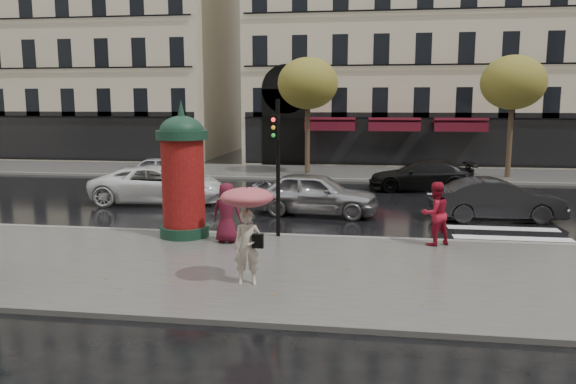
% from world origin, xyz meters
% --- Properties ---
extents(ground, '(160.00, 160.00, 0.00)m').
position_xyz_m(ground, '(0.00, 0.00, 0.00)').
color(ground, black).
rests_on(ground, ground).
extents(near_sidewalk, '(90.00, 7.00, 0.12)m').
position_xyz_m(near_sidewalk, '(0.00, -0.50, 0.06)').
color(near_sidewalk, '#474744').
rests_on(near_sidewalk, ground).
extents(far_sidewalk, '(90.00, 6.00, 0.12)m').
position_xyz_m(far_sidewalk, '(0.00, 19.00, 0.06)').
color(far_sidewalk, '#474744').
rests_on(far_sidewalk, ground).
extents(near_kerb, '(90.00, 0.25, 0.14)m').
position_xyz_m(near_kerb, '(0.00, 3.00, 0.07)').
color(near_kerb, slate).
rests_on(near_kerb, ground).
extents(far_kerb, '(90.00, 0.25, 0.14)m').
position_xyz_m(far_kerb, '(0.00, 16.00, 0.07)').
color(far_kerb, slate).
rests_on(far_kerb, ground).
extents(zebra_crossing, '(3.60, 11.75, 0.01)m').
position_xyz_m(zebra_crossing, '(6.00, 9.60, 0.01)').
color(zebra_crossing, silver).
rests_on(zebra_crossing, ground).
extents(bldg_far_corner, '(26.00, 14.00, 22.90)m').
position_xyz_m(bldg_far_corner, '(6.00, 30.00, 11.31)').
color(bldg_far_corner, '#B7A88C').
rests_on(bldg_far_corner, ground).
extents(bldg_far_left, '(24.00, 14.00, 22.90)m').
position_xyz_m(bldg_far_left, '(-22.00, 30.00, 11.31)').
color(bldg_far_left, '#B7A88C').
rests_on(bldg_far_left, ground).
extents(tree_far_left, '(3.40, 3.40, 6.64)m').
position_xyz_m(tree_far_left, '(-2.00, 18.00, 5.17)').
color(tree_far_left, '#38281C').
rests_on(tree_far_left, ground).
extents(tree_far_right, '(3.40, 3.40, 6.64)m').
position_xyz_m(tree_far_right, '(9.00, 18.00, 5.17)').
color(tree_far_right, '#38281C').
rests_on(tree_far_right, ground).
extents(woman_umbrella, '(1.19, 1.19, 2.28)m').
position_xyz_m(woman_umbrella, '(-1.12, -1.82, 1.62)').
color(woman_umbrella, '#BCAC9A').
rests_on(woman_umbrella, near_sidewalk).
extents(woman_red, '(1.12, 1.04, 1.83)m').
position_xyz_m(woman_red, '(3.44, 2.40, 1.04)').
color(woman_red, maroon).
rests_on(woman_red, near_sidewalk).
extents(man_burgundy, '(0.89, 0.61, 1.76)m').
position_xyz_m(man_burgundy, '(-2.55, 1.83, 1.00)').
color(man_burgundy, '#521021').
rests_on(man_burgundy, near_sidewalk).
extents(morris_column, '(1.54, 1.54, 4.14)m').
position_xyz_m(morris_column, '(-4.04, 2.40, 2.10)').
color(morris_column, '#133323').
rests_on(morris_column, near_sidewalk).
extents(traffic_light, '(0.30, 0.41, 4.16)m').
position_xyz_m(traffic_light, '(-1.21, 2.72, 2.64)').
color(traffic_light, black).
rests_on(traffic_light, near_sidewalk).
extents(car_silver, '(4.85, 2.34, 1.60)m').
position_xyz_m(car_silver, '(-0.45, 6.85, 0.80)').
color(car_silver, '#98979C').
rests_on(car_silver, ground).
extents(car_darkgrey, '(4.63, 1.95, 1.49)m').
position_xyz_m(car_darkgrey, '(6.09, 6.78, 0.74)').
color(car_darkgrey, black).
rests_on(car_darkgrey, ground).
extents(car_white, '(5.74, 2.97, 1.54)m').
position_xyz_m(car_white, '(-7.10, 8.31, 0.77)').
color(car_white, silver).
rests_on(car_white, ground).
extents(car_black, '(5.05, 2.36, 1.43)m').
position_xyz_m(car_black, '(3.97, 13.29, 0.71)').
color(car_black, black).
rests_on(car_black, ground).
extents(car_far_silver, '(3.94, 1.62, 1.34)m').
position_xyz_m(car_far_silver, '(-9.80, 14.29, 0.67)').
color(car_far_silver, silver).
rests_on(car_far_silver, ground).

